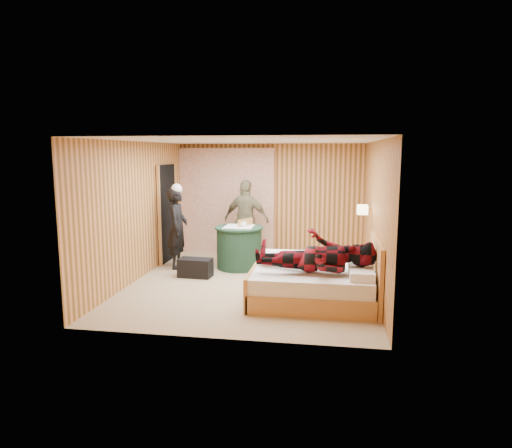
% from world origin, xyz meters
% --- Properties ---
extents(floor, '(4.20, 5.00, 0.01)m').
position_xyz_m(floor, '(0.00, 0.00, 0.00)').
color(floor, tan).
rests_on(floor, ground).
extents(ceiling, '(4.20, 5.00, 0.01)m').
position_xyz_m(ceiling, '(0.00, 0.00, 2.50)').
color(ceiling, white).
rests_on(ceiling, wall_back).
extents(wall_back, '(4.20, 0.02, 2.50)m').
position_xyz_m(wall_back, '(0.00, 2.50, 1.25)').
color(wall_back, '#DB8D54').
rests_on(wall_back, floor).
extents(wall_left, '(0.02, 5.00, 2.50)m').
position_xyz_m(wall_left, '(-2.10, 0.00, 1.25)').
color(wall_left, '#DB8D54').
rests_on(wall_left, floor).
extents(wall_right, '(0.02, 5.00, 2.50)m').
position_xyz_m(wall_right, '(2.10, 0.00, 1.25)').
color(wall_right, '#DB8D54').
rests_on(wall_right, floor).
extents(curtain, '(2.20, 0.08, 2.40)m').
position_xyz_m(curtain, '(-1.00, 2.43, 1.20)').
color(curtain, beige).
rests_on(curtain, floor).
extents(doorway, '(0.06, 0.90, 2.05)m').
position_xyz_m(doorway, '(-2.06, 1.40, 1.02)').
color(doorway, black).
rests_on(doorway, floor).
extents(wall_lamp, '(0.26, 0.24, 0.16)m').
position_xyz_m(wall_lamp, '(1.92, 0.45, 1.30)').
color(wall_lamp, gold).
rests_on(wall_lamp, wall_right).
extents(bed, '(1.94, 1.47, 1.01)m').
position_xyz_m(bed, '(1.13, -0.87, 0.29)').
color(bed, tan).
rests_on(bed, floor).
extents(nightstand, '(0.42, 0.57, 0.55)m').
position_xyz_m(nightstand, '(1.88, 0.18, 0.28)').
color(nightstand, tan).
rests_on(nightstand, floor).
extents(round_table, '(0.96, 0.96, 0.85)m').
position_xyz_m(round_table, '(-0.43, 1.01, 0.43)').
color(round_table, '#1B3C28').
rests_on(round_table, floor).
extents(chair_far, '(0.50, 0.50, 0.93)m').
position_xyz_m(chair_far, '(-0.44, 1.76, 0.54)').
color(chair_far, tan).
rests_on(chair_far, floor).
extents(chair_near, '(0.59, 0.59, 0.98)m').
position_xyz_m(chair_near, '(-0.42, 1.16, 0.57)').
color(chair_near, tan).
rests_on(chair_near, floor).
extents(duffel_bag, '(0.63, 0.37, 0.35)m').
position_xyz_m(duffel_bag, '(-1.11, 0.22, 0.17)').
color(duffel_bag, black).
rests_on(duffel_bag, floor).
extents(sneaker_left, '(0.30, 0.16, 0.13)m').
position_xyz_m(sneaker_left, '(-0.18, 1.01, 0.06)').
color(sneaker_left, white).
rests_on(sneaker_left, floor).
extents(sneaker_right, '(0.27, 0.15, 0.11)m').
position_xyz_m(sneaker_right, '(-0.58, 1.02, 0.06)').
color(sneaker_right, white).
rests_on(sneaker_right, floor).
extents(woman_standing, '(0.43, 0.62, 1.62)m').
position_xyz_m(woman_standing, '(-1.64, 0.83, 0.81)').
color(woman_standing, black).
rests_on(woman_standing, floor).
extents(man_at_table, '(1.07, 0.60, 1.72)m').
position_xyz_m(man_at_table, '(-0.43, 1.81, 0.86)').
color(man_at_table, '#696346').
rests_on(man_at_table, floor).
extents(man_on_bed, '(0.86, 0.67, 1.77)m').
position_xyz_m(man_on_bed, '(1.15, -1.09, 0.94)').
color(man_on_bed, '#620911').
rests_on(man_on_bed, bed).
extents(book_lower, '(0.24, 0.27, 0.02)m').
position_xyz_m(book_lower, '(1.88, 0.13, 0.56)').
color(book_lower, white).
rests_on(book_lower, nightstand).
extents(book_upper, '(0.18, 0.24, 0.02)m').
position_xyz_m(book_upper, '(1.88, 0.13, 0.58)').
color(book_upper, white).
rests_on(book_upper, nightstand).
extents(cup_nightstand, '(0.12, 0.12, 0.09)m').
position_xyz_m(cup_nightstand, '(1.88, 0.31, 0.59)').
color(cup_nightstand, white).
rests_on(cup_nightstand, nightstand).
extents(cup_table, '(0.16, 0.16, 0.10)m').
position_xyz_m(cup_table, '(-0.33, 0.96, 0.90)').
color(cup_table, white).
rests_on(cup_table, round_table).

